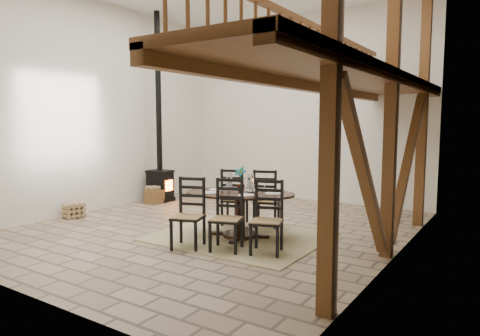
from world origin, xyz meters
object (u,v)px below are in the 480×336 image
Objects in this scene: wood_stove at (160,160)px; log_basket at (154,195)px; log_stack at (74,210)px; dining_table at (238,215)px.

log_basket is at bearing -81.20° from wood_stove.
log_basket is at bearing 84.22° from log_stack.
wood_stove is 2.75m from log_stack.
dining_table reaches higher than log_stack.
log_stack is at bearing -95.78° from log_basket.
dining_table is 4.42m from wood_stove.
log_basket is at bearing 136.46° from dining_table.
dining_table is at bearing -24.50° from log_basket.
wood_stove is 8.98× the size of log_basket.
log_stack is at bearing -97.48° from wood_stove.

